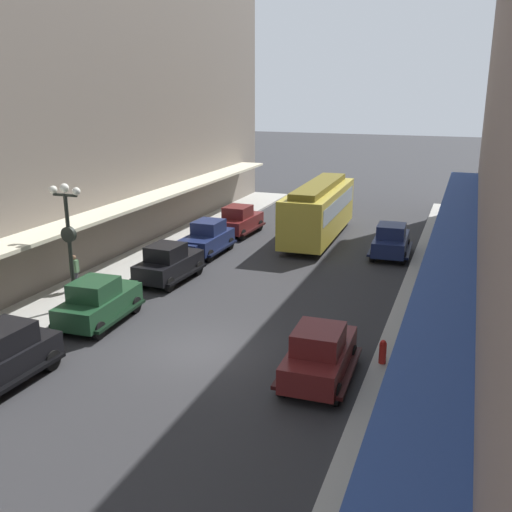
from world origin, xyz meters
The scene contains 14 objects.
ground_plane centered at (0.00, 0.00, 0.00)m, with size 200.00×200.00×0.00m, color #2D2D30.
sidewalk_left centered at (-7.50, 0.00, 0.07)m, with size 3.00×60.00×0.15m, color #A8A59E.
sidewalk_right centered at (7.50, 0.00, 0.07)m, with size 3.00×60.00×0.15m, color #A8A59E.
parked_car_0 centered at (-4.56, 6.36, 0.94)m, with size 2.29×4.31×1.84m.
parked_car_1 centered at (-4.85, 11.27, 0.94)m, with size 2.19×4.28×1.84m.
parked_car_2 centered at (-4.85, 16.04, 0.94)m, with size 2.28×4.31×1.84m.
parked_car_4 centered at (4.78, 14.27, 0.94)m, with size 2.28×4.31×1.84m.
parked_car_5 centered at (4.60, -0.68, 0.94)m, with size 2.24×4.30×1.84m.
parked_car_6 centered at (-4.63, 0.81, 0.94)m, with size 2.31×4.32×1.84m.
streetcar centered at (0.11, 16.57, 1.90)m, with size 2.74×9.66×3.46m.
lamp_post_with_clock centered at (-6.40, 1.63, 2.99)m, with size 1.42×0.44×5.16m.
fire_hydrant centered at (6.35, 0.89, 0.56)m, with size 0.24×0.24×0.82m.
pedestrian_0 centered at (8.33, 1.40, 1.01)m, with size 0.36×0.28×1.67m.
pedestrian_1 centered at (-7.65, 3.35, 0.99)m, with size 0.36×0.24×1.64m.
Camera 1 is at (8.50, -16.91, 8.93)m, focal length 40.70 mm.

